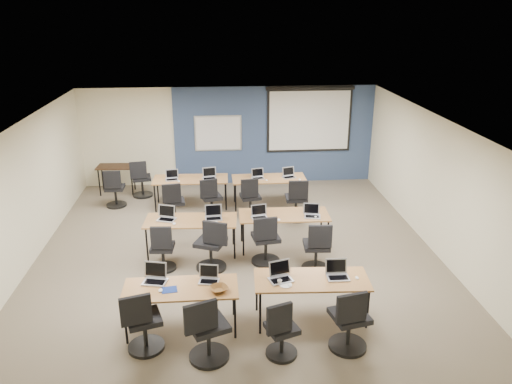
{
  "coord_description": "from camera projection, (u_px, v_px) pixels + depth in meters",
  "views": [
    {
      "loc": [
        -0.38,
        -8.89,
        4.72
      ],
      "look_at": [
        0.4,
        0.4,
        1.22
      ],
      "focal_mm": 35.0,
      "sensor_mm": 36.0,
      "label": 1
    }
  ],
  "objects": [
    {
      "name": "training_table_mid_right",
      "position": [
        284.0,
        216.0,
        10.16
      ],
      "size": [
        1.82,
        0.76,
        0.73
      ],
      "rotation": [
        0.0,
        0.0,
        -0.02
      ],
      "color": "olive",
      "rests_on": "floor"
    },
    {
      "name": "task_chair_2",
      "position": [
        281.0,
        334.0,
        7.01
      ],
      "size": [
        0.48,
        0.46,
        0.95
      ],
      "rotation": [
        0.0,
        0.0,
        0.34
      ],
      "color": "black",
      "rests_on": "floor"
    },
    {
      "name": "floor",
      "position": [
        238.0,
        257.0,
        9.98
      ],
      "size": [
        8.0,
        9.0,
        0.02
      ],
      "primitive_type": "cube",
      "color": "#6B6354",
      "rests_on": "ground"
    },
    {
      "name": "mouse_1",
      "position": [
        216.0,
        285.0,
        7.55
      ],
      "size": [
        0.08,
        0.11,
        0.04
      ],
      "primitive_type": "ellipsoid",
      "rotation": [
        0.0,
        0.0,
        0.23
      ],
      "color": "white",
      "rests_on": "training_table_front_left"
    },
    {
      "name": "mouse_6",
      "position": [
        279.0,
        220.0,
        9.86
      ],
      "size": [
        0.08,
        0.11,
        0.04
      ],
      "primitive_type": "ellipsoid",
      "rotation": [
        0.0,
        0.0,
        -0.13
      ],
      "color": "white",
      "rests_on": "training_table_mid_right"
    },
    {
      "name": "task_chair_5",
      "position": [
        212.0,
        249.0,
        9.35
      ],
      "size": [
        0.61,
        0.58,
        1.05
      ],
      "rotation": [
        0.0,
        0.0,
        -0.39
      ],
      "color": "black",
      "rests_on": "floor"
    },
    {
      "name": "mouse_7",
      "position": [
        316.0,
        217.0,
        9.98
      ],
      "size": [
        0.08,
        0.11,
        0.04
      ],
      "primitive_type": "ellipsoid",
      "rotation": [
        0.0,
        0.0,
        0.22
      ],
      "color": "white",
      "rests_on": "training_table_mid_right"
    },
    {
      "name": "utility_table",
      "position": [
        116.0,
        169.0,
        13.17
      ],
      "size": [
        0.96,
        0.53,
        0.75
      ],
      "rotation": [
        0.0,
        0.0,
        -0.05
      ],
      "color": "black",
      "rests_on": "floor"
    },
    {
      "name": "task_chair_4",
      "position": [
        163.0,
        251.0,
        9.34
      ],
      "size": [
        0.48,
        0.48,
        0.96
      ],
      "rotation": [
        0.0,
        0.0,
        -0.07
      ],
      "color": "black",
      "rests_on": "floor"
    },
    {
      "name": "laptop_0",
      "position": [
        155.0,
        277.0,
        7.68
      ],
      "size": [
        0.36,
        0.3,
        0.27
      ],
      "rotation": [
        0.0,
        0.0,
        -0.23
      ],
      "color": "silver",
      "rests_on": "training_table_front_left"
    },
    {
      "name": "whiteboard",
      "position": [
        218.0,
        133.0,
        13.58
      ],
      "size": [
        1.28,
        0.03,
        0.98
      ],
      "color": "silver",
      "rests_on": "wall_back"
    },
    {
      "name": "wall_left",
      "position": [
        21.0,
        200.0,
        9.2
      ],
      "size": [
        0.04,
        9.0,
        2.7
      ],
      "primitive_type": "cube",
      "color": "beige",
      "rests_on": "ground"
    },
    {
      "name": "task_chair_8",
      "position": [
        174.0,
        206.0,
        11.42
      ],
      "size": [
        0.52,
        0.52,
        1.0
      ],
      "rotation": [
        0.0,
        0.0,
        0.15
      ],
      "color": "black",
      "rests_on": "floor"
    },
    {
      "name": "laptop_7",
      "position": [
        312.0,
        213.0,
        10.04
      ],
      "size": [
        0.32,
        0.27,
        0.24
      ],
      "rotation": [
        0.0,
        0.0,
        -0.19
      ],
      "color": "#B3B3B4",
      "rests_on": "training_table_mid_right"
    },
    {
      "name": "laptop_2",
      "position": [
        280.0,
        275.0,
        7.73
      ],
      "size": [
        0.35,
        0.3,
        0.27
      ],
      "rotation": [
        0.0,
        0.0,
        0.28
      ],
      "color": "#A9A9AD",
      "rests_on": "training_table_front_right"
    },
    {
      "name": "blue_mousepad",
      "position": [
        169.0,
        290.0,
        7.45
      ],
      "size": [
        0.25,
        0.22,
        0.01
      ],
      "primitive_type": "cube",
      "rotation": [
        0.0,
        0.0,
        0.15
      ],
      "color": "navy",
      "rests_on": "training_table_front_left"
    },
    {
      "name": "mouse_8",
      "position": [
        179.0,
        181.0,
        12.02
      ],
      "size": [
        0.07,
        0.1,
        0.04
      ],
      "primitive_type": "ellipsoid",
      "rotation": [
        0.0,
        0.0,
        0.03
      ],
      "color": "white",
      "rests_on": "training_table_back_left"
    },
    {
      "name": "mouse_9",
      "position": [
        215.0,
        182.0,
        12.0
      ],
      "size": [
        0.06,
        0.09,
        0.03
      ],
      "primitive_type": "ellipsoid",
      "rotation": [
        0.0,
        0.0,
        0.11
      ],
      "color": "white",
      "rests_on": "training_table_back_left"
    },
    {
      "name": "task_chair_11",
      "position": [
        296.0,
        203.0,
        11.56
      ],
      "size": [
        0.55,
        0.55,
        1.02
      ],
      "rotation": [
        0.0,
        0.0,
        -0.04
      ],
      "color": "black",
      "rests_on": "floor"
    },
    {
      "name": "task_chair_3",
      "position": [
        349.0,
        324.0,
        7.15
      ],
      "size": [
        0.56,
        0.56,
        1.04
      ],
      "rotation": [
        0.0,
        0.0,
        0.22
      ],
      "color": "black",
      "rests_on": "floor"
    },
    {
      "name": "blue_accent_panel",
      "position": [
        274.0,
        135.0,
        13.78
      ],
      "size": [
        5.5,
        0.04,
        2.7
      ],
      "primitive_type": "cube",
      "color": "#3D5977",
      "rests_on": "wall_back"
    },
    {
      "name": "training_table_back_right",
      "position": [
        269.0,
        180.0,
        12.3
      ],
      "size": [
        1.81,
        0.75,
        0.73
      ],
      "rotation": [
        0.0,
        0.0,
        0.01
      ],
      "color": "brown",
      "rests_on": "floor"
    },
    {
      "name": "wall_back",
      "position": [
        229.0,
        136.0,
        13.71
      ],
      "size": [
        8.0,
        0.04,
        2.7
      ],
      "primitive_type": "cube",
      "color": "beige",
      "rests_on": "ground"
    },
    {
      "name": "laptop_10",
      "position": [
        258.0,
        176.0,
        12.25
      ],
      "size": [
        0.3,
        0.26,
        0.23
      ],
      "rotation": [
        0.0,
        0.0,
        0.2
      ],
      "color": "#BDBDC0",
      "rests_on": "training_table_back_right"
    },
    {
      "name": "task_chair_9",
      "position": [
        211.0,
        201.0,
        11.74
      ],
      "size": [
        0.51,
        0.5,
        0.98
      ],
      "rotation": [
        0.0,
        0.0,
        0.27
      ],
      "color": "black",
      "rests_on": "floor"
    },
    {
      "name": "laptop_11",
      "position": [
        289.0,
        175.0,
        12.33
      ],
      "size": [
        0.31,
        0.26,
        0.24
      ],
      "rotation": [
        0.0,
        0.0,
        0.28
      ],
      "color": "#B0B0B0",
      "rests_on": "training_table_back_right"
    },
    {
      "name": "wall_right",
      "position": [
        440.0,
        188.0,
        9.82
      ],
      "size": [
        0.04,
        9.0,
        2.7
      ],
      "primitive_type": "cube",
      "color": "beige",
      "rests_on": "ground"
    },
    {
      "name": "laptop_4",
      "position": [
        166.0,
        216.0,
        9.9
      ],
      "size": [
        0.35,
        0.29,
        0.26
      ],
      "rotation": [
        0.0,
        0.0,
        -0.31
      ],
      "color": "#B3B3B4",
      "rests_on": "training_table_mid_left"
    },
    {
      "name": "laptop_1",
      "position": [
        209.0,
        277.0,
        7.69
      ],
      "size": [
        0.3,
        0.26,
        0.23
      ],
      "rotation": [
        0.0,
        0.0,
        -0.19
      ],
      "color": "#ADADAD",
      "rests_on": "training_table_front_left"
    },
    {
      "name": "training_table_mid_left",
      "position": [
        191.0,
        222.0,
        9.9
      ],
      "size": [
        1.82,
        0.76,
        0.73
      ],
      "rotation": [
        0.0,
        0.0,
        -0.06
      ],
      "color": "olive",
      "rests_on": "floor"
    },
    {
      "name": "mouse_11",
      "position": [
        300.0,
        179.0,
        12.14
      ],
      "size": [
        0.06,
        0.09,
        0.03
      ],
      "primitive_type": "ellipsoid",
      "rotation": [
        0.0,
        0.0,
        0.09
      ],
      "color": "white",
      "rests_on": "training_table_back_right"
    },
    {
      "name": "spare_chair_a",
      "position": [
        141.0,
        182.0,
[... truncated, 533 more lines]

